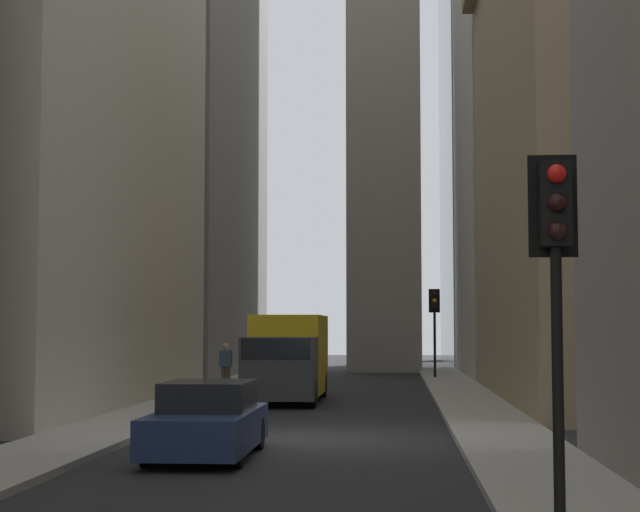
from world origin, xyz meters
name	(u,v)px	position (x,y,z in m)	size (l,w,h in m)	color
ground_plane	(299,438)	(0.00, 0.00, 0.00)	(135.00, 135.00, 0.00)	#262628
sidewalk_right	(99,433)	(0.00, 4.50, 0.07)	(90.00, 2.20, 0.14)	#A8A399
sidewalk_left	(504,436)	(0.00, -4.50, 0.07)	(90.00, 2.20, 0.14)	#A8A399
building_left_far	(560,63)	(28.94, -10.60, 15.91)	(14.39, 10.50, 31.79)	beige
building_right_far	(149,138)	(28.66, 10.60, 12.30)	(19.28, 10.00, 24.60)	gray
church_spire	(383,63)	(34.35, -1.55, 17.52)	(4.49, 4.49, 33.64)	gray
delivery_truck	(287,357)	(10.73, 1.40, 1.46)	(6.46, 2.25, 2.84)	yellow
sedan_navy	(207,422)	(-3.46, 1.40, 0.66)	(4.30, 1.78, 1.42)	navy
traffic_light_foreground	(556,256)	(-11.70, -3.83, 3.19)	(0.43, 0.52, 4.14)	black
traffic_light_midblock	(435,312)	(24.88, -3.98, 3.15)	(0.43, 0.52, 4.10)	black
pedestrian	(226,365)	(13.55, 3.92, 1.09)	(0.26, 0.44, 1.74)	#473D33
discarded_bottle	(156,417)	(2.12, 3.72, 0.25)	(0.07, 0.07, 0.27)	brown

